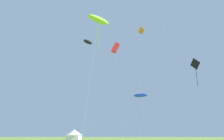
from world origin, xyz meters
TOP-DOWN VIEW (x-y plane):
  - kite_blue_parafoil at (5.34, 48.51)m, footprint 3.84×2.47m
  - kite_black_parafoil at (-10.53, 54.91)m, footprint 3.54×3.89m
  - kite_lime_parafoil at (0.05, 17.70)m, footprint 3.04×3.22m
  - kite_red_box at (-1.17, 50.45)m, footprint 3.00×1.69m
  - kite_orange_diamond at (6.02, 40.61)m, footprint 2.26×1.54m
  - kite_black_diamond at (16.70, 38.07)m, footprint 1.99×2.21m
  - festival_tent_left at (-16.62, 65.53)m, footprint 5.14×5.14m

SIDE VIEW (x-z plane):
  - festival_tent_left at x=-16.62m, z-range 0.18..3.52m
  - kite_blue_parafoil at x=5.34m, z-range 5.30..17.13m
  - kite_lime_parafoil at x=0.05m, z-range 7.30..23.05m
  - kite_black_diamond at x=16.70m, z-range 6.87..23.78m
  - kite_orange_diamond at x=6.02m, z-range 11.59..37.99m
  - kite_red_box at x=-1.17m, z-range 11.96..38.98m
  - kite_black_parafoil at x=-10.53m, z-range 14.61..45.21m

